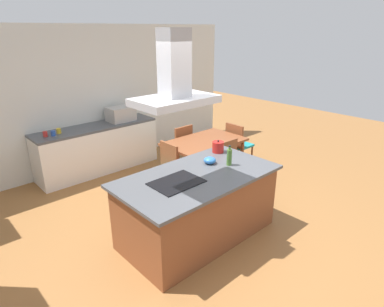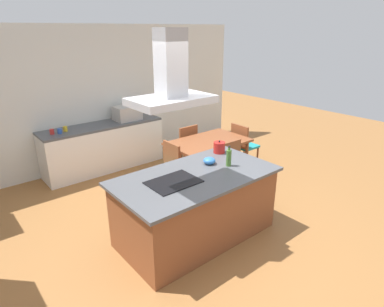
{
  "view_description": "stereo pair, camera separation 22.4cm",
  "coord_description": "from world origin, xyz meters",
  "px_view_note": "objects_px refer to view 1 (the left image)",
  "views": [
    {
      "loc": [
        -2.59,
        -2.7,
        2.62
      ],
      "look_at": [
        0.27,
        0.4,
        1.0
      ],
      "focal_mm": 30.57,
      "sensor_mm": 36.0,
      "label": 1
    },
    {
      "loc": [
        -2.42,
        -2.85,
        2.62
      ],
      "look_at": [
        0.27,
        0.4,
        1.0
      ],
      "focal_mm": 30.57,
      "sensor_mm": 36.0,
      "label": 2
    }
  ],
  "objects_px": {
    "chair_at_right_end": "(237,142)",
    "mixing_bowl": "(210,160)",
    "tea_kettle": "(218,147)",
    "countertop_microwave": "(121,114)",
    "dining_table": "(204,145)",
    "coffee_mug_yellow": "(59,131)",
    "chair_facing_back_wall": "(180,144)",
    "cooktop": "(177,182)",
    "chair_at_left_end": "(164,167)",
    "chair_facing_island": "(232,164)",
    "olive_oil_bottle": "(229,157)",
    "coffee_mug_red": "(45,134)",
    "range_hood": "(175,81)",
    "coffee_mug_blue": "(53,133)"
  },
  "relations": [
    {
      "from": "coffee_mug_red",
      "to": "tea_kettle",
      "type": "bearing_deg",
      "value": -57.06
    },
    {
      "from": "chair_at_right_end",
      "to": "mixing_bowl",
      "type": "bearing_deg",
      "value": -150.61
    },
    {
      "from": "chair_facing_back_wall",
      "to": "chair_at_right_end",
      "type": "bearing_deg",
      "value": -36.01
    },
    {
      "from": "chair_at_left_end",
      "to": "range_hood",
      "type": "relative_size",
      "value": 0.99
    },
    {
      "from": "mixing_bowl",
      "to": "dining_table",
      "type": "relative_size",
      "value": 0.12
    },
    {
      "from": "mixing_bowl",
      "to": "countertop_microwave",
      "type": "height_order",
      "value": "countertop_microwave"
    },
    {
      "from": "chair_at_left_end",
      "to": "chair_facing_back_wall",
      "type": "distance_m",
      "value": 1.13
    },
    {
      "from": "coffee_mug_red",
      "to": "cooktop",
      "type": "bearing_deg",
      "value": -80.22
    },
    {
      "from": "countertop_microwave",
      "to": "coffee_mug_red",
      "type": "distance_m",
      "value": 1.48
    },
    {
      "from": "olive_oil_bottle",
      "to": "mixing_bowl",
      "type": "xyz_separation_m",
      "value": [
        -0.15,
        0.21,
        -0.07
      ]
    },
    {
      "from": "coffee_mug_yellow",
      "to": "range_hood",
      "type": "xyz_separation_m",
      "value": [
        0.25,
        -2.89,
        1.16
      ]
    },
    {
      "from": "dining_table",
      "to": "chair_facing_island",
      "type": "bearing_deg",
      "value": -90.0
    },
    {
      "from": "countertop_microwave",
      "to": "tea_kettle",
      "type": "bearing_deg",
      "value": -86.97
    },
    {
      "from": "coffee_mug_red",
      "to": "chair_facing_back_wall",
      "type": "height_order",
      "value": "coffee_mug_red"
    },
    {
      "from": "coffee_mug_yellow",
      "to": "range_hood",
      "type": "distance_m",
      "value": 3.12
    },
    {
      "from": "range_hood",
      "to": "chair_facing_island",
      "type": "bearing_deg",
      "value": 17.7
    },
    {
      "from": "coffee_mug_red",
      "to": "range_hood",
      "type": "distance_m",
      "value": 3.13
    },
    {
      "from": "chair_at_left_end",
      "to": "chair_facing_island",
      "type": "height_order",
      "value": "same"
    },
    {
      "from": "dining_table",
      "to": "coffee_mug_yellow",
      "type": "bearing_deg",
      "value": 138.25
    },
    {
      "from": "tea_kettle",
      "to": "dining_table",
      "type": "relative_size",
      "value": 0.16
    },
    {
      "from": "cooktop",
      "to": "chair_facing_island",
      "type": "bearing_deg",
      "value": 17.7
    },
    {
      "from": "tea_kettle",
      "to": "olive_oil_bottle",
      "type": "height_order",
      "value": "olive_oil_bottle"
    },
    {
      "from": "dining_table",
      "to": "chair_at_left_end",
      "type": "relative_size",
      "value": 1.57
    },
    {
      "from": "coffee_mug_blue",
      "to": "chair_at_right_end",
      "type": "xyz_separation_m",
      "value": [
        2.94,
        -1.63,
        -0.44
      ]
    },
    {
      "from": "tea_kettle",
      "to": "olive_oil_bottle",
      "type": "relative_size",
      "value": 0.8
    },
    {
      "from": "coffee_mug_red",
      "to": "chair_at_left_end",
      "type": "relative_size",
      "value": 0.1
    },
    {
      "from": "range_hood",
      "to": "coffee_mug_blue",
      "type": "bearing_deg",
      "value": 97.65
    },
    {
      "from": "coffee_mug_red",
      "to": "chair_at_left_end",
      "type": "bearing_deg",
      "value": -53.73
    },
    {
      "from": "coffee_mug_yellow",
      "to": "chair_at_left_end",
      "type": "height_order",
      "value": "coffee_mug_yellow"
    },
    {
      "from": "olive_oil_bottle",
      "to": "chair_at_right_end",
      "type": "height_order",
      "value": "olive_oil_bottle"
    },
    {
      "from": "dining_table",
      "to": "chair_facing_back_wall",
      "type": "height_order",
      "value": "chair_facing_back_wall"
    },
    {
      "from": "countertop_microwave",
      "to": "coffee_mug_red",
      "type": "xyz_separation_m",
      "value": [
        -1.48,
        -0.01,
        -0.09
      ]
    },
    {
      "from": "cooktop",
      "to": "chair_facing_island",
      "type": "relative_size",
      "value": 0.67
    },
    {
      "from": "coffee_mug_red",
      "to": "olive_oil_bottle",
      "type": "bearing_deg",
      "value": -64.98
    },
    {
      "from": "coffee_mug_yellow",
      "to": "chair_facing_back_wall",
      "type": "height_order",
      "value": "coffee_mug_yellow"
    },
    {
      "from": "countertop_microwave",
      "to": "chair_facing_island",
      "type": "distance_m",
      "value": 2.5
    },
    {
      "from": "tea_kettle",
      "to": "countertop_microwave",
      "type": "xyz_separation_m",
      "value": [
        -0.13,
        2.51,
        0.06
      ]
    },
    {
      "from": "chair_at_right_end",
      "to": "range_hood",
      "type": "distance_m",
      "value": 3.25
    },
    {
      "from": "cooktop",
      "to": "chair_at_left_end",
      "type": "bearing_deg",
      "value": 58.36
    },
    {
      "from": "chair_at_right_end",
      "to": "chair_facing_island",
      "type": "xyz_separation_m",
      "value": [
        -0.92,
        -0.67,
        0.0
      ]
    },
    {
      "from": "olive_oil_bottle",
      "to": "range_hood",
      "type": "xyz_separation_m",
      "value": [
        -0.87,
        0.06,
        1.08
      ]
    },
    {
      "from": "coffee_mug_red",
      "to": "chair_facing_back_wall",
      "type": "xyz_separation_m",
      "value": [
        2.14,
        -1.01,
        -0.44
      ]
    },
    {
      "from": "olive_oil_bottle",
      "to": "chair_facing_back_wall",
      "type": "relative_size",
      "value": 0.31
    },
    {
      "from": "coffee_mug_blue",
      "to": "range_hood",
      "type": "bearing_deg",
      "value": -82.35
    },
    {
      "from": "olive_oil_bottle",
      "to": "coffee_mug_blue",
      "type": "bearing_deg",
      "value": 113.48
    },
    {
      "from": "chair_at_left_end",
      "to": "coffee_mug_blue",
      "type": "bearing_deg",
      "value": 124.39
    },
    {
      "from": "coffee_mug_red",
      "to": "chair_at_right_end",
      "type": "height_order",
      "value": "coffee_mug_red"
    },
    {
      "from": "chair_at_left_end",
      "to": "chair_facing_back_wall",
      "type": "xyz_separation_m",
      "value": [
        0.92,
        0.67,
        0.0
      ]
    },
    {
      "from": "cooktop",
      "to": "countertop_microwave",
      "type": "height_order",
      "value": "countertop_microwave"
    },
    {
      "from": "coffee_mug_blue",
      "to": "chair_at_right_end",
      "type": "height_order",
      "value": "coffee_mug_blue"
    }
  ]
}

